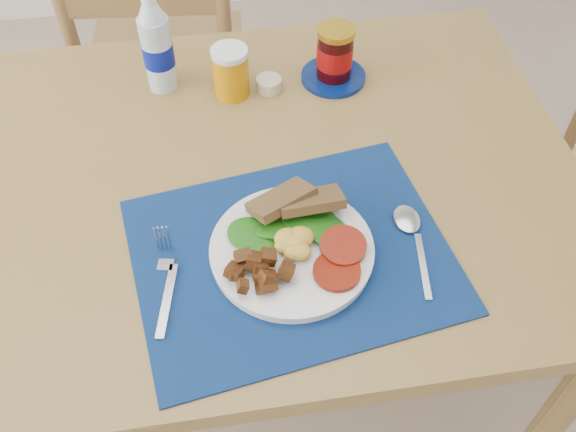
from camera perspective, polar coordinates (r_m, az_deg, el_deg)
The scene contains 10 objects.
table at distance 1.24m, azimuth -7.42°, elevation 0.65°, with size 1.40×0.90×0.75m.
chair_far at distance 1.83m, azimuth -11.63°, elevation 15.79°, with size 0.48×0.46×1.19m.
placemat at distance 1.05m, azimuth 0.34°, elevation -3.46°, with size 0.51×0.40×0.00m, color black.
breakfast_plate at distance 1.03m, azimuth 0.09°, elevation -3.00°, with size 0.26×0.26×0.06m.
fork at distance 1.04m, azimuth -10.78°, elevation -5.39°, with size 0.04×0.19×0.00m.
spoon at distance 1.10m, azimuth 10.90°, elevation -1.49°, with size 0.05×0.19×0.01m.
water_bottle at distance 1.33m, azimuth -11.55°, elevation 14.44°, with size 0.06×0.06×0.21m.
juice_glass at distance 1.32m, azimuth -5.10°, elevation 12.52°, with size 0.07×0.07×0.10m, color #BF7805.
ramekin at distance 1.35m, azimuth -1.71°, elevation 11.64°, with size 0.05×0.05×0.03m, color #C4B990.
jam_on_saucer at distance 1.35m, azimuth 4.16°, elevation 13.89°, with size 0.14×0.14×0.12m.
Camera 1 is at (0.04, -0.61, 1.60)m, focal length 40.00 mm.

